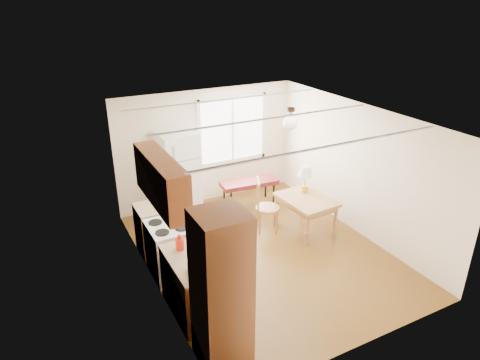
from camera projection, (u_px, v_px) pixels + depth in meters
room_shell at (266, 190)px, 7.20m from camera, size 4.60×5.60×2.62m
kitchen_run at (185, 255)px, 6.13m from camera, size 0.65×3.40×2.20m
window_unit at (232, 130)px, 9.35m from camera, size 1.64×0.05×1.51m
pendant_light at (290, 122)px, 7.43m from camera, size 0.26×0.26×0.40m
refrigerator at (178, 175)px, 8.72m from camera, size 0.79×0.80×1.79m
bench at (249, 183)px, 9.26m from camera, size 1.28×0.57×0.58m
dining_table at (306, 203)px, 8.23m from camera, size 0.90×1.15×0.69m
chair at (263, 202)px, 8.21m from camera, size 0.53×0.52×1.06m
table_lamp at (305, 173)px, 8.33m from camera, size 0.31×0.31×0.53m
coffee_maker at (198, 263)px, 5.61m from camera, size 0.21×0.26×0.38m
kettle at (180, 243)px, 6.13m from camera, size 0.13×0.13×0.24m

